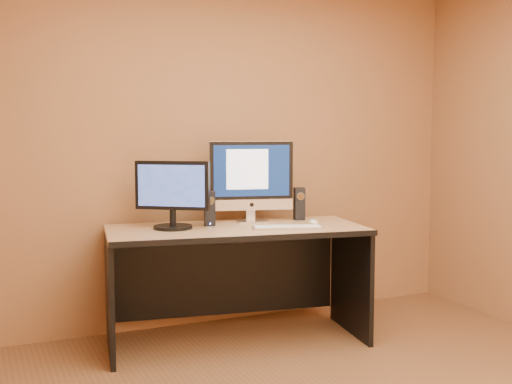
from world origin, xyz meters
The scene contains 10 objects.
walls centered at (0.00, 0.00, 1.30)m, with size 4.00×4.00×2.60m, color #965E3C, non-canonical shape.
desk centered at (-0.07, 1.46, 0.40)m, with size 1.72×0.75×0.80m, color tan, non-canonical shape.
imac centered at (0.14, 1.67, 1.09)m, with size 0.61×0.23×0.59m, color #BABBBF, non-canonical shape.
second_monitor centered at (-0.48, 1.58, 1.02)m, with size 0.52×0.26×0.45m, color black, non-canonical shape.
speaker_left centered at (-0.21, 1.61, 0.92)m, with size 0.07×0.08×0.24m, color black, non-canonical shape.
speaker_right centered at (0.49, 1.61, 0.92)m, with size 0.07×0.08×0.24m, color black, non-canonical shape.
keyboard centered at (0.23, 1.28, 0.81)m, with size 0.46×0.12×0.02m, color silver.
mouse centered at (0.46, 1.35, 0.82)m, with size 0.06×0.11×0.04m, color white.
cable_a centered at (0.21, 1.76, 0.80)m, with size 0.01×0.01×0.24m, color black.
cable_b centered at (0.09, 1.76, 0.80)m, with size 0.01×0.01×0.19m, color black.
Camera 1 is at (-1.70, -2.51, 1.46)m, focal length 45.00 mm.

